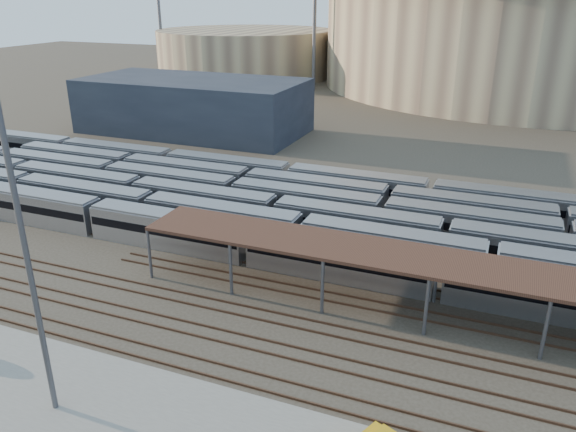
% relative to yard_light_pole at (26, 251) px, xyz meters
% --- Properties ---
extents(ground, '(420.00, 420.00, 0.00)m').
position_rel_yard_light_pole_xyz_m(ground, '(3.24, 16.41, -11.49)').
color(ground, '#383026').
rests_on(ground, ground).
extents(apron, '(50.00, 9.00, 0.20)m').
position_rel_yard_light_pole_xyz_m(apron, '(-1.76, 1.41, -11.39)').
color(apron, gray).
rests_on(apron, ground).
extents(subway_trains, '(130.62, 23.90, 3.60)m').
position_rel_yard_light_pole_xyz_m(subway_trains, '(2.65, 34.91, -9.69)').
color(subway_trains, silver).
rests_on(subway_trains, ground).
extents(inspection_shed, '(60.30, 6.00, 5.30)m').
position_rel_yard_light_pole_xyz_m(inspection_shed, '(25.24, 20.41, -6.50)').
color(inspection_shed, '#555559').
rests_on(inspection_shed, ground).
extents(empty_tracks, '(170.00, 9.62, 0.18)m').
position_rel_yard_light_pole_xyz_m(empty_tracks, '(3.24, 11.41, -11.40)').
color(empty_tracks, '#4C3323').
rests_on(empty_tracks, ground).
extents(stadium, '(124.00, 124.00, 32.50)m').
position_rel_yard_light_pole_xyz_m(stadium, '(28.24, 156.41, 4.98)').
color(stadium, tan).
rests_on(stadium, ground).
extents(secondary_arena, '(56.00, 56.00, 14.00)m').
position_rel_yard_light_pole_xyz_m(secondary_arena, '(-56.76, 146.41, -4.49)').
color(secondary_arena, tan).
rests_on(secondary_arena, ground).
extents(service_building, '(42.00, 20.00, 10.00)m').
position_rel_yard_light_pole_xyz_m(service_building, '(-31.76, 71.41, -6.49)').
color(service_building, '#1E232D').
rests_on(service_building, ground).
extents(floodlight_0, '(4.00, 1.00, 38.40)m').
position_rel_yard_light_pole_xyz_m(floodlight_0, '(-26.76, 126.41, 9.16)').
color(floodlight_0, '#555559').
rests_on(floodlight_0, ground).
extents(floodlight_1, '(4.00, 1.00, 38.40)m').
position_rel_yard_light_pole_xyz_m(floodlight_1, '(-81.76, 136.41, 9.16)').
color(floodlight_1, '#555559').
rests_on(floodlight_1, ground).
extents(floodlight_3, '(4.00, 1.00, 38.40)m').
position_rel_yard_light_pole_xyz_m(floodlight_3, '(-6.76, 176.41, 9.16)').
color(floodlight_3, '#555559').
rests_on(floodlight_3, ground).
extents(yard_light_pole, '(0.80, 0.36, 22.40)m').
position_rel_yard_light_pole_xyz_m(yard_light_pole, '(0.00, 0.00, 0.00)').
color(yard_light_pole, '#555559').
rests_on(yard_light_pole, apron).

